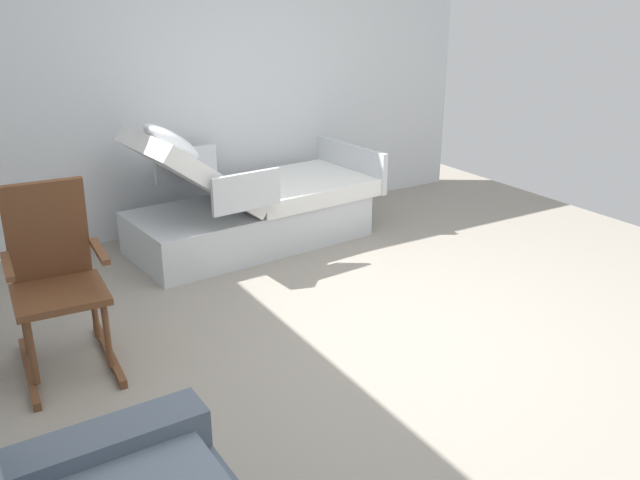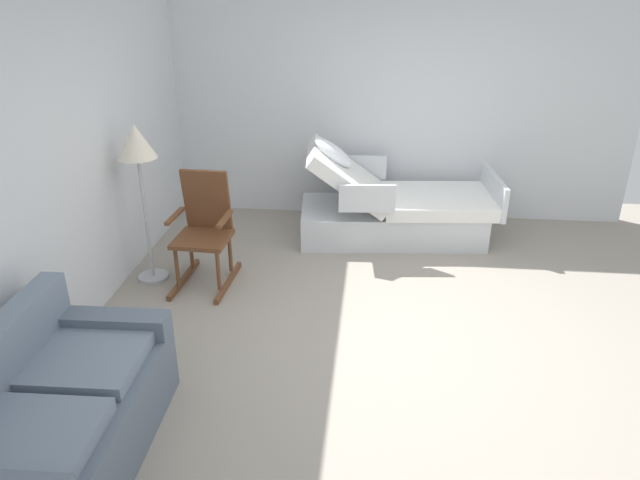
% 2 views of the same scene
% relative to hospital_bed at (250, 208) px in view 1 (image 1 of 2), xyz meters
% --- Properties ---
extents(ground_plane, '(6.36, 6.36, 0.00)m').
position_rel_hospital_bed_xyz_m(ground_plane, '(-1.87, -0.01, -0.31)').
color(ground_plane, gray).
extents(side_wall, '(0.10, 5.25, 2.70)m').
position_rel_hospital_bed_xyz_m(side_wall, '(0.72, -0.01, 1.04)').
color(side_wall, silver).
rests_on(side_wall, ground).
extents(hospital_bed, '(1.14, 2.13, 1.15)m').
position_rel_hospital_bed_xyz_m(hospital_bed, '(0.00, 0.00, 0.00)').
color(hospital_bed, silver).
rests_on(hospital_bed, ground).
extents(rocking_chair, '(0.78, 0.52, 1.05)m').
position_rel_hospital_bed_xyz_m(rocking_chair, '(-1.17, 1.73, 0.19)').
color(rocking_chair, brown).
rests_on(rocking_chair, ground).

